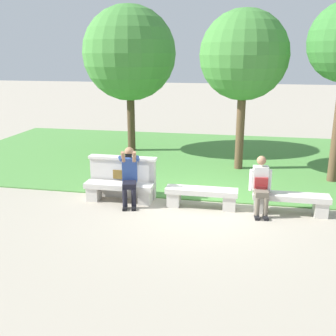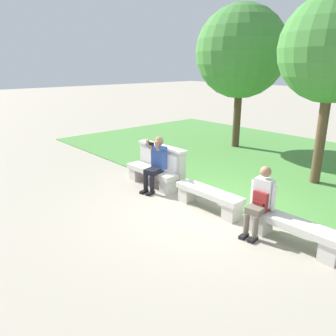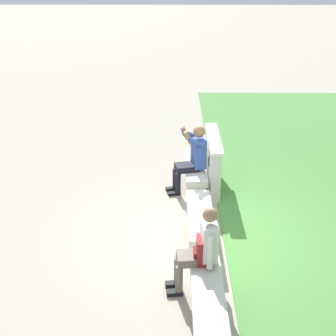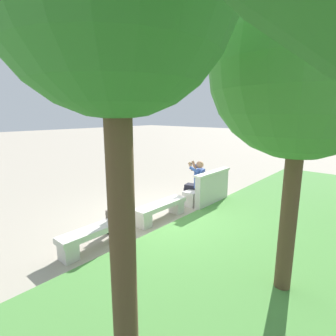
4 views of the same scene
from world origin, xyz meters
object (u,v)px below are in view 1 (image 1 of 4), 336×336
object	(u,v)px
person_photographer	(129,173)
backpack	(261,185)
tree_behind_wall	(129,54)
tree_left_background	(244,56)
bench_main	(119,190)
person_distant	(261,184)
bench_near	(201,195)
bench_mid	(291,201)

from	to	relation	value
person_photographer	backpack	distance (m)	2.95
tree_behind_wall	tree_left_background	bearing A→B (deg)	-23.16
backpack	tree_behind_wall	bearing A→B (deg)	131.24
bench_main	person_distant	distance (m)	3.25
bench_near	tree_left_background	size ratio (longest dim) A/B	0.35
bench_mid	person_distant	bearing A→B (deg)	-174.28
person_distant	tree_left_background	size ratio (longest dim) A/B	0.27
bench_near	bench_mid	distance (m)	1.94
tree_left_background	bench_mid	bearing A→B (deg)	-70.28
bench_mid	person_distant	size ratio (longest dim) A/B	1.29
bench_near	backpack	xyz separation A→B (m)	(1.29, -0.03, 0.34)
bench_mid	person_distant	world-z (taller)	person_distant
bench_main	person_photographer	bearing A→B (deg)	-14.60
tree_left_background	backpack	bearing A→B (deg)	-80.89
person_distant	tree_behind_wall	size ratio (longest dim) A/B	0.25
person_photographer	bench_main	bearing A→B (deg)	165.40
bench_near	backpack	distance (m)	1.34
person_distant	bench_mid	bearing A→B (deg)	5.72
tree_behind_wall	backpack	bearing A→B (deg)	-48.76
person_distant	tree_behind_wall	bearing A→B (deg)	130.99
backpack	tree_behind_wall	xyz separation A→B (m)	(-4.36, 4.97, 2.75)
tree_left_background	tree_behind_wall	bearing A→B (deg)	156.84
bench_mid	bench_main	bearing A→B (deg)	180.00
bench_main	tree_left_background	world-z (taller)	tree_left_background
person_distant	bench_near	bearing A→B (deg)	177.07
bench_main	bench_near	bearing A→B (deg)	0.00
bench_main	bench_mid	distance (m)	3.89
bench_near	tree_behind_wall	size ratio (longest dim) A/B	0.33
bench_main	bench_near	xyz separation A→B (m)	(1.94, 0.00, 0.00)
bench_mid	person_photographer	world-z (taller)	person_photographer
person_photographer	tree_behind_wall	xyz separation A→B (m)	(-1.41, 5.01, 2.64)
bench_near	person_distant	world-z (taller)	person_distant
backpack	tree_left_background	size ratio (longest dim) A/B	0.09
bench_near	bench_mid	bearing A→B (deg)	0.00
tree_behind_wall	tree_left_background	size ratio (longest dim) A/B	1.08
bench_main	backpack	bearing A→B (deg)	-0.55
tree_behind_wall	bench_near	bearing A→B (deg)	-58.20
bench_near	bench_main	bearing A→B (deg)	180.00
bench_near	backpack	size ratio (longest dim) A/B	3.79
bench_mid	person_distant	xyz separation A→B (m)	(-0.66, -0.07, 0.38)
tree_behind_wall	person_photographer	bearing A→B (deg)	-74.31
tree_behind_wall	bench_mid	bearing A→B (deg)	-44.61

